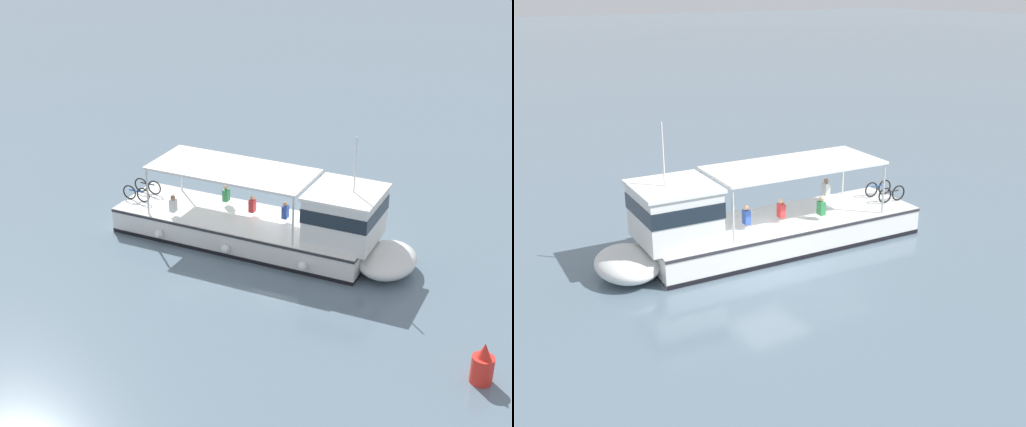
# 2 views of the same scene
# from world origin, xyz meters

# --- Properties ---
(ground_plane) EXTENTS (400.00, 400.00, 0.00)m
(ground_plane) POSITION_xyz_m (0.00, 0.00, 0.00)
(ground_plane) COLOR slate
(ferry_main) EXTENTS (4.51, 13.01, 5.32)m
(ferry_main) POSITION_xyz_m (1.47, -0.08, 1.02)
(ferry_main) COLOR white
(ferry_main) RESTS_ON ground
(channel_buoy) EXTENTS (0.70, 0.70, 1.40)m
(channel_buoy) POSITION_xyz_m (7.78, 8.50, 0.57)
(channel_buoy) COLOR red
(channel_buoy) RESTS_ON ground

